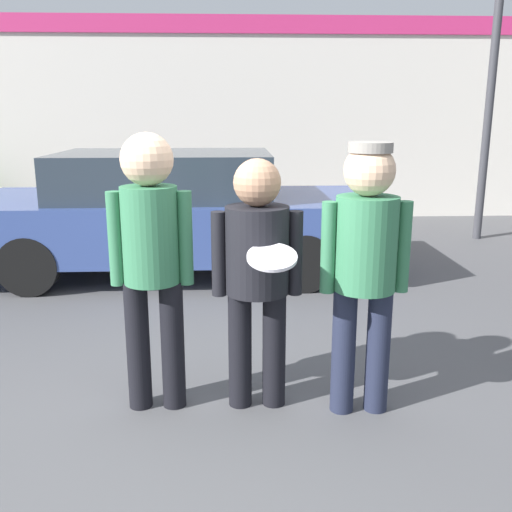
% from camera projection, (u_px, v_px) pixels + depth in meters
% --- Properties ---
extents(ground_plane, '(56.00, 56.00, 0.00)m').
position_uv_depth(ground_plane, '(210.00, 419.00, 3.58)').
color(ground_plane, '#4C4C4F').
extents(storefront_building, '(24.00, 0.22, 3.46)m').
position_uv_depth(storefront_building, '(221.00, 119.00, 10.04)').
color(storefront_building, silver).
rests_on(storefront_building, ground).
extents(person_left, '(0.51, 0.34, 1.76)m').
position_uv_depth(person_left, '(151.00, 249.00, 3.49)').
color(person_left, black).
rests_on(person_left, ground).
extents(person_middle_with_frisbee, '(0.56, 0.62, 1.60)m').
position_uv_depth(person_middle_with_frisbee, '(257.00, 263.00, 3.53)').
color(person_middle_with_frisbee, black).
rests_on(person_middle_with_frisbee, ground).
extents(person_right, '(0.55, 0.38, 1.70)m').
position_uv_depth(person_right, '(365.00, 255.00, 3.44)').
color(person_right, '#1E2338').
rests_on(person_right, ground).
extents(parked_car_near, '(4.66, 1.90, 1.42)m').
position_uv_depth(parked_car_near, '(172.00, 212.00, 6.73)').
color(parked_car_near, '#334784').
rests_on(parked_car_near, ground).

